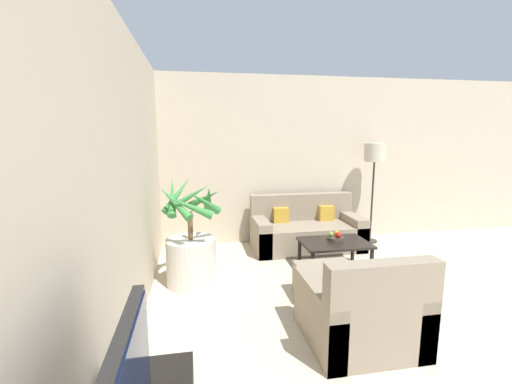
# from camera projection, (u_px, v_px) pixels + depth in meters

# --- Properties ---
(wall_back) EXTENTS (8.79, 0.06, 2.70)m
(wall_back) POSITION_uv_depth(u_px,v_px,m) (373.00, 159.00, 5.91)
(wall_back) COLOR beige
(wall_back) RESTS_ON ground_plane
(wall_left) EXTENTS (0.06, 7.44, 2.70)m
(wall_left) POSITION_uv_depth(u_px,v_px,m) (114.00, 197.00, 2.41)
(wall_left) COLOR beige
(wall_left) RESTS_ON ground_plane
(potted_palm) EXTENTS (0.76, 0.77, 1.30)m
(potted_palm) POSITION_uv_depth(u_px,v_px,m) (191.00, 251.00, 4.06)
(potted_palm) COLOR beige
(potted_palm) RESTS_ON ground_plane
(sofa_loveseat) EXTENTS (1.68, 0.78, 0.82)m
(sofa_loveseat) POSITION_uv_depth(u_px,v_px,m) (306.00, 231.00, 5.38)
(sofa_loveseat) COLOR gray
(sofa_loveseat) RESTS_ON ground_plane
(floor_lamp) EXTENTS (0.33, 0.33, 1.64)m
(floor_lamp) POSITION_uv_depth(u_px,v_px,m) (375.00, 158.00, 5.49)
(floor_lamp) COLOR #2D2823
(floor_lamp) RESTS_ON ground_plane
(coffee_table) EXTENTS (0.88, 0.61, 0.38)m
(coffee_table) POSITION_uv_depth(u_px,v_px,m) (335.00, 245.00, 4.51)
(coffee_table) COLOR black
(coffee_table) RESTS_ON ground_plane
(fruit_bowl) EXTENTS (0.21, 0.21, 0.05)m
(fruit_bowl) POSITION_uv_depth(u_px,v_px,m) (335.00, 239.00, 4.55)
(fruit_bowl) COLOR #42382D
(fruit_bowl) RESTS_ON coffee_table
(apple_red) EXTENTS (0.08, 0.08, 0.08)m
(apple_red) POSITION_uv_depth(u_px,v_px,m) (339.00, 235.00, 4.50)
(apple_red) COLOR red
(apple_red) RESTS_ON fruit_bowl
(apple_green) EXTENTS (0.07, 0.07, 0.07)m
(apple_green) POSITION_uv_depth(u_px,v_px,m) (331.00, 234.00, 4.56)
(apple_green) COLOR olive
(apple_green) RESTS_ON fruit_bowl
(orange_fruit) EXTENTS (0.07, 0.07, 0.07)m
(orange_fruit) POSITION_uv_depth(u_px,v_px,m) (337.00, 233.00, 4.60)
(orange_fruit) COLOR orange
(orange_fruit) RESTS_ON fruit_bowl
(armchair) EXTENTS (0.91, 0.87, 0.85)m
(armchair) POSITION_uv_depth(u_px,v_px,m) (361.00, 312.00, 2.94)
(armchair) COLOR gray
(armchair) RESTS_ON ground_plane
(ottoman) EXTENTS (0.63, 0.47, 0.36)m
(ottoman) POSITION_uv_depth(u_px,v_px,m) (326.00, 282.00, 3.75)
(ottoman) COLOR gray
(ottoman) RESTS_ON ground_plane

